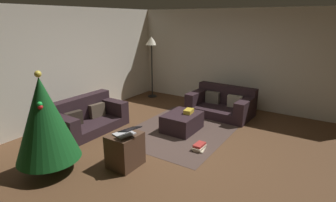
# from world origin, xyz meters

# --- Properties ---
(ground_plane) EXTENTS (6.40, 6.40, 0.00)m
(ground_plane) POSITION_xyz_m (0.00, 0.00, 0.00)
(ground_plane) COLOR brown
(rear_partition) EXTENTS (6.40, 0.12, 2.60)m
(rear_partition) POSITION_xyz_m (0.00, 3.14, 1.30)
(rear_partition) COLOR silver
(rear_partition) RESTS_ON ground_plane
(corner_partition) EXTENTS (0.12, 6.40, 2.60)m
(corner_partition) POSITION_xyz_m (3.14, 0.00, 1.30)
(corner_partition) COLOR silver
(corner_partition) RESTS_ON ground_plane
(couch_left) EXTENTS (1.59, 0.87, 0.71)m
(couch_left) POSITION_xyz_m (-0.31, 2.25, 0.28)
(couch_left) COLOR #2D1E23
(couch_left) RESTS_ON ground_plane
(couch_right) EXTENTS (1.04, 1.58, 0.69)m
(couch_right) POSITION_xyz_m (2.25, 0.15, 0.27)
(couch_right) COLOR #2D1E23
(couch_right) RESTS_ON ground_plane
(ottoman) EXTENTS (0.83, 0.66, 0.38)m
(ottoman) POSITION_xyz_m (0.79, 0.48, 0.19)
(ottoman) COLOR #2D1E23
(ottoman) RESTS_ON ground_plane
(gift_box) EXTENTS (0.27, 0.19, 0.09)m
(gift_box) POSITION_xyz_m (0.90, 0.39, 0.42)
(gift_box) COLOR gold
(gift_box) RESTS_ON ottoman
(tv_remote) EXTENTS (0.10, 0.17, 0.02)m
(tv_remote) POSITION_xyz_m (0.90, 0.41, 0.39)
(tv_remote) COLOR black
(tv_remote) RESTS_ON ottoman
(christmas_tree) EXTENTS (0.97, 0.97, 1.62)m
(christmas_tree) POSITION_xyz_m (-1.75, 1.43, 0.88)
(christmas_tree) COLOR brown
(christmas_tree) RESTS_ON ground_plane
(side_table) EXTENTS (0.52, 0.44, 0.56)m
(side_table) POSITION_xyz_m (-0.99, 0.53, 0.28)
(side_table) COLOR #4C3323
(side_table) RESTS_ON ground_plane
(laptop) EXTENTS (0.38, 0.46, 0.18)m
(laptop) POSITION_xyz_m (-1.00, 0.47, 0.61)
(laptop) COLOR silver
(laptop) RESTS_ON side_table
(book_stack) EXTENTS (0.30, 0.22, 0.11)m
(book_stack) POSITION_xyz_m (0.18, -0.25, 0.05)
(book_stack) COLOR beige
(book_stack) RESTS_ON ground_plane
(corner_lamp) EXTENTS (0.36, 0.36, 1.83)m
(corner_lamp) POSITION_xyz_m (2.58, 2.58, 1.57)
(corner_lamp) COLOR black
(corner_lamp) RESTS_ON ground_plane
(area_rug) EXTENTS (2.60, 2.00, 0.01)m
(area_rug) POSITION_xyz_m (0.79, 0.48, 0.00)
(area_rug) COLOR #4D3B34
(area_rug) RESTS_ON ground_plane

